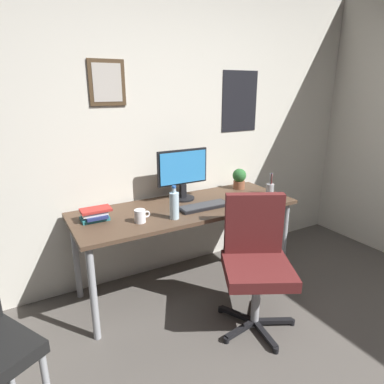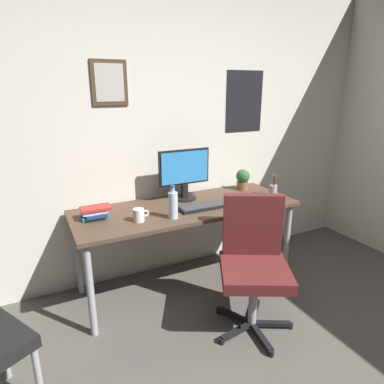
{
  "view_description": "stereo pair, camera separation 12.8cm",
  "coord_description": "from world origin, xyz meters",
  "px_view_note": "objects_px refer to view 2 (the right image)",
  "views": [
    {
      "loc": [
        -1.22,
        -0.55,
        1.67
      ],
      "look_at": [
        0.01,
        1.63,
        0.88
      ],
      "focal_mm": 31.35,
      "sensor_mm": 36.0,
      "label": 1
    },
    {
      "loc": [
        -1.11,
        -0.61,
        1.67
      ],
      "look_at": [
        0.01,
        1.63,
        0.88
      ],
      "focal_mm": 31.35,
      "sensor_mm": 36.0,
      "label": 2
    }
  ],
  "objects_px": {
    "keyboard": "(204,206)",
    "coffee_mug_near": "(139,215)",
    "water_bottle": "(173,205)",
    "book_stack_left": "(95,213)",
    "monitor": "(184,172)",
    "office_chair": "(254,257)",
    "computer_mouse": "(236,201)",
    "potted_plant": "(243,179)",
    "pen_cup": "(273,189)"
  },
  "relations": [
    {
      "from": "computer_mouse",
      "to": "pen_cup",
      "type": "xyz_separation_m",
      "value": [
        0.41,
        0.02,
        0.04
      ]
    },
    {
      "from": "monitor",
      "to": "book_stack_left",
      "type": "bearing_deg",
      "value": -171.35
    },
    {
      "from": "book_stack_left",
      "to": "monitor",
      "type": "bearing_deg",
      "value": 8.65
    },
    {
      "from": "monitor",
      "to": "coffee_mug_near",
      "type": "xyz_separation_m",
      "value": [
        -0.51,
        -0.32,
        -0.19
      ]
    },
    {
      "from": "office_chair",
      "to": "water_bottle",
      "type": "relative_size",
      "value": 3.76
    },
    {
      "from": "computer_mouse",
      "to": "pen_cup",
      "type": "relative_size",
      "value": 0.55
    },
    {
      "from": "office_chair",
      "to": "book_stack_left",
      "type": "relative_size",
      "value": 4.39
    },
    {
      "from": "water_bottle",
      "to": "pen_cup",
      "type": "xyz_separation_m",
      "value": [
        1.03,
        0.11,
        -0.05
      ]
    },
    {
      "from": "water_bottle",
      "to": "office_chair",
      "type": "bearing_deg",
      "value": -47.53
    },
    {
      "from": "pen_cup",
      "to": "coffee_mug_near",
      "type": "bearing_deg",
      "value": -177.68
    },
    {
      "from": "monitor",
      "to": "computer_mouse",
      "type": "xyz_separation_m",
      "value": [
        0.34,
        -0.29,
        -0.22
      ]
    },
    {
      "from": "office_chair",
      "to": "monitor",
      "type": "xyz_separation_m",
      "value": [
        -0.15,
        0.83,
        0.45
      ]
    },
    {
      "from": "coffee_mug_near",
      "to": "water_bottle",
      "type": "bearing_deg",
      "value": -12.9
    },
    {
      "from": "book_stack_left",
      "to": "office_chair",
      "type": "bearing_deg",
      "value": -37.05
    },
    {
      "from": "computer_mouse",
      "to": "coffee_mug_near",
      "type": "distance_m",
      "value": 0.86
    },
    {
      "from": "coffee_mug_near",
      "to": "computer_mouse",
      "type": "bearing_deg",
      "value": 1.86
    },
    {
      "from": "office_chair",
      "to": "potted_plant",
      "type": "height_order",
      "value": "office_chair"
    },
    {
      "from": "keyboard",
      "to": "book_stack_left",
      "type": "relative_size",
      "value": 1.99
    },
    {
      "from": "potted_plant",
      "to": "computer_mouse",
      "type": "bearing_deg",
      "value": -132.03
    },
    {
      "from": "office_chair",
      "to": "book_stack_left",
      "type": "xyz_separation_m",
      "value": [
        -0.94,
        0.71,
        0.25
      ]
    },
    {
      "from": "monitor",
      "to": "pen_cup",
      "type": "height_order",
      "value": "monitor"
    },
    {
      "from": "computer_mouse",
      "to": "coffee_mug_near",
      "type": "bearing_deg",
      "value": -178.14
    },
    {
      "from": "water_bottle",
      "to": "book_stack_left",
      "type": "distance_m",
      "value": 0.58
    },
    {
      "from": "pen_cup",
      "to": "keyboard",
      "type": "bearing_deg",
      "value": -178.68
    },
    {
      "from": "monitor",
      "to": "keyboard",
      "type": "xyz_separation_m",
      "value": [
        0.04,
        -0.28,
        -0.23
      ]
    },
    {
      "from": "coffee_mug_near",
      "to": "book_stack_left",
      "type": "relative_size",
      "value": 0.55
    },
    {
      "from": "office_chair",
      "to": "monitor",
      "type": "bearing_deg",
      "value": 100.04
    },
    {
      "from": "computer_mouse",
      "to": "potted_plant",
      "type": "xyz_separation_m",
      "value": [
        0.27,
        0.3,
        0.09
      ]
    },
    {
      "from": "monitor",
      "to": "office_chair",
      "type": "bearing_deg",
      "value": -79.96
    },
    {
      "from": "coffee_mug_near",
      "to": "potted_plant",
      "type": "height_order",
      "value": "potted_plant"
    },
    {
      "from": "office_chair",
      "to": "keyboard",
      "type": "xyz_separation_m",
      "value": [
        -0.1,
        0.54,
        0.22
      ]
    },
    {
      "from": "keyboard",
      "to": "coffee_mug_near",
      "type": "distance_m",
      "value": 0.56
    },
    {
      "from": "monitor",
      "to": "pen_cup",
      "type": "distance_m",
      "value": 0.82
    },
    {
      "from": "office_chair",
      "to": "computer_mouse",
      "type": "relative_size",
      "value": 8.64
    },
    {
      "from": "office_chair",
      "to": "coffee_mug_near",
      "type": "distance_m",
      "value": 0.87
    },
    {
      "from": "office_chair",
      "to": "book_stack_left",
      "type": "bearing_deg",
      "value": 142.95
    },
    {
      "from": "potted_plant",
      "to": "book_stack_left",
      "type": "height_order",
      "value": "potted_plant"
    },
    {
      "from": "office_chair",
      "to": "coffee_mug_near",
      "type": "relative_size",
      "value": 7.99
    },
    {
      "from": "computer_mouse",
      "to": "potted_plant",
      "type": "relative_size",
      "value": 0.56
    },
    {
      "from": "water_bottle",
      "to": "potted_plant",
      "type": "relative_size",
      "value": 1.29
    },
    {
      "from": "office_chair",
      "to": "pen_cup",
      "type": "relative_size",
      "value": 4.75
    },
    {
      "from": "office_chair",
      "to": "computer_mouse",
      "type": "distance_m",
      "value": 0.62
    },
    {
      "from": "keyboard",
      "to": "pen_cup",
      "type": "bearing_deg",
      "value": 1.32
    },
    {
      "from": "book_stack_left",
      "to": "pen_cup",
      "type": "bearing_deg",
      "value": -5.38
    },
    {
      "from": "office_chair",
      "to": "water_bottle",
      "type": "height_order",
      "value": "water_bottle"
    },
    {
      "from": "pen_cup",
      "to": "book_stack_left",
      "type": "distance_m",
      "value": 1.55
    },
    {
      "from": "office_chair",
      "to": "keyboard",
      "type": "bearing_deg",
      "value": 100.57
    },
    {
      "from": "monitor",
      "to": "computer_mouse",
      "type": "distance_m",
      "value": 0.5
    },
    {
      "from": "monitor",
      "to": "book_stack_left",
      "type": "distance_m",
      "value": 0.82
    },
    {
      "from": "keyboard",
      "to": "coffee_mug_near",
      "type": "relative_size",
      "value": 3.62
    }
  ]
}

